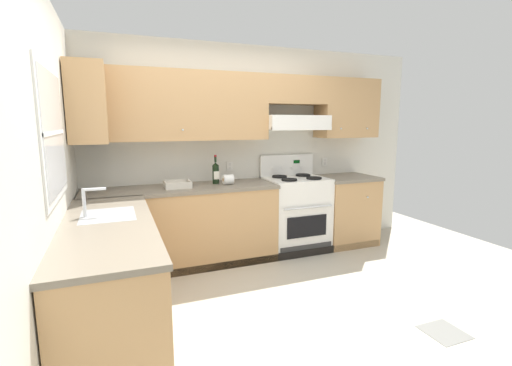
{
  "coord_description": "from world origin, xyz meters",
  "views": [
    {
      "loc": [
        -1.17,
        -2.73,
        1.62
      ],
      "look_at": [
        0.18,
        0.7,
        1.0
      ],
      "focal_mm": 25.36,
      "sensor_mm": 36.0,
      "label": 1
    }
  ],
  "objects_px": {
    "wine_bottle": "(216,172)",
    "bowl": "(177,185)",
    "stove": "(296,213)",
    "paper_towel_roll": "(228,179)"
  },
  "relations": [
    {
      "from": "stove",
      "to": "bowl",
      "type": "xyz_separation_m",
      "value": [
        -1.48,
        -0.01,
        0.46
      ]
    },
    {
      "from": "stove",
      "to": "bowl",
      "type": "relative_size",
      "value": 4.25
    },
    {
      "from": "wine_bottle",
      "to": "paper_towel_roll",
      "type": "distance_m",
      "value": 0.18
    },
    {
      "from": "wine_bottle",
      "to": "bowl",
      "type": "relative_size",
      "value": 1.19
    },
    {
      "from": "paper_towel_roll",
      "to": "wine_bottle",
      "type": "bearing_deg",
      "value": 137.92
    },
    {
      "from": "stove",
      "to": "paper_towel_roll",
      "type": "relative_size",
      "value": 10.03
    },
    {
      "from": "stove",
      "to": "paper_towel_roll",
      "type": "xyz_separation_m",
      "value": [
        -0.9,
        -0.03,
        0.49
      ]
    },
    {
      "from": "bowl",
      "to": "paper_towel_roll",
      "type": "distance_m",
      "value": 0.58
    },
    {
      "from": "wine_bottle",
      "to": "stove",
      "type": "bearing_deg",
      "value": -4.39
    },
    {
      "from": "wine_bottle",
      "to": "bowl",
      "type": "distance_m",
      "value": 0.48
    }
  ]
}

